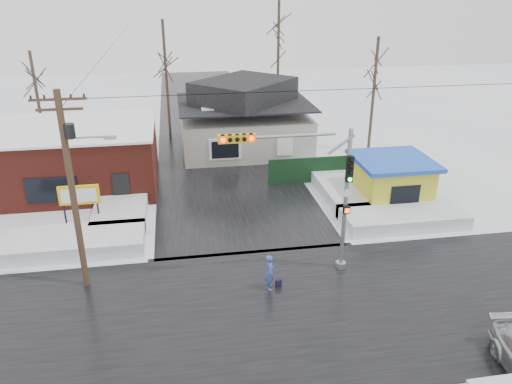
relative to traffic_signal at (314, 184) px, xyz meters
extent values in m
plane|color=white|center=(-2.43, -2.97, -4.54)|extent=(120.00, 120.00, 0.00)
cube|color=black|center=(-2.43, -2.97, -4.53)|extent=(10.00, 120.00, 0.02)
cube|color=black|center=(-2.43, -2.97, -4.53)|extent=(120.00, 10.00, 0.02)
cube|color=white|center=(-11.43, 4.03, -4.14)|extent=(7.00, 3.00, 0.80)
cube|color=white|center=(6.57, 4.03, -4.14)|extent=(7.00, 3.00, 0.80)
cube|color=white|center=(-9.43, 9.03, -4.14)|extent=(3.00, 8.00, 0.80)
cube|color=white|center=(4.57, 9.03, -4.14)|extent=(3.00, 8.00, 0.80)
cylinder|color=gray|center=(1.57, 0.03, -1.04)|extent=(0.20, 0.20, 7.00)
cylinder|color=gray|center=(1.57, 0.03, -4.39)|extent=(0.50, 0.50, 0.30)
cylinder|color=gray|center=(-1.43, 0.03, 2.26)|extent=(4.60, 0.14, 0.14)
cube|color=gold|center=(-3.43, 0.03, 2.26)|extent=(1.60, 0.28, 0.35)
sphere|color=#FF0C0C|center=(-4.03, -0.13, 2.26)|extent=(0.20, 0.20, 0.20)
sphere|color=#FF0C0C|center=(-2.83, -0.13, 2.26)|extent=(0.20, 0.20, 0.20)
cube|color=black|center=(1.57, -0.17, 0.66)|extent=(0.30, 0.22, 1.20)
sphere|color=#0CE533|center=(1.57, -0.31, 0.21)|extent=(0.18, 0.18, 0.18)
cube|color=black|center=(1.57, -0.17, -1.34)|extent=(0.30, 0.20, 0.35)
cylinder|color=#382619|center=(-10.43, 0.53, -0.04)|extent=(0.28, 0.28, 9.00)
cube|color=#382619|center=(-10.43, 0.53, 4.06)|extent=(2.20, 0.10, 0.10)
cube|color=#382619|center=(-10.43, 0.53, 3.66)|extent=(1.80, 0.10, 0.10)
cylinder|color=black|center=(-10.18, 0.53, 2.76)|extent=(0.44, 0.44, 0.60)
cylinder|color=gray|center=(-9.53, 0.53, 2.46)|extent=(1.80, 0.08, 0.08)
cube|color=gray|center=(-8.63, 0.53, 2.41)|extent=(0.50, 0.22, 0.12)
cube|color=maroon|center=(-13.43, 13.03, -2.54)|extent=(12.00, 8.00, 4.00)
cube|color=white|center=(-13.43, 13.03, -0.49)|extent=(12.20, 8.20, 0.15)
cube|color=black|center=(-13.43, 9.01, -3.14)|extent=(3.00, 0.08, 1.60)
cube|color=black|center=(-9.43, 9.01, -3.44)|extent=(1.00, 0.08, 2.20)
cylinder|color=black|center=(-12.33, 6.53, -3.64)|extent=(0.10, 0.10, 1.80)
cylinder|color=black|center=(-10.53, 6.53, -3.64)|extent=(0.10, 0.10, 1.80)
cube|color=gold|center=(-11.43, 6.53, -2.54)|extent=(2.20, 0.18, 1.10)
cube|color=white|center=(-11.43, 6.42, -2.54)|extent=(1.90, 0.02, 0.80)
cube|color=#ADA69C|center=(-0.43, 19.03, -3.04)|extent=(10.00, 8.00, 3.00)
cube|color=black|center=(-0.43, 19.03, -0.64)|extent=(10.40, 8.40, 0.12)
pyramid|color=black|center=(-0.43, 19.03, 0.32)|extent=(9.00, 7.00, 1.80)
cube|color=maroon|center=(2.77, 20.03, 0.36)|extent=(0.70, 0.70, 1.40)
cube|color=white|center=(-2.43, 14.98, -3.14)|extent=(2.40, 0.12, 1.60)
cube|color=gold|center=(7.07, 7.03, -3.24)|extent=(4.00, 4.00, 2.60)
cube|color=#1C34D3|center=(7.07, 7.03, -1.79)|extent=(4.60, 4.60, 0.25)
cube|color=black|center=(7.07, 5.00, -3.24)|extent=(1.80, 0.06, 1.20)
cube|color=black|center=(4.07, 11.03, -3.64)|extent=(8.00, 0.12, 1.80)
cylinder|color=#332821|center=(-6.43, 23.03, 0.46)|extent=(0.24, 0.24, 10.00)
cylinder|color=#332821|center=(3.57, 25.03, 1.46)|extent=(0.24, 0.24, 12.00)
cylinder|color=#332821|center=(9.57, 17.03, -0.04)|extent=(0.24, 0.24, 9.00)
cylinder|color=#332821|center=(-16.43, 21.03, -0.54)|extent=(0.24, 0.24, 8.00)
imported|color=#394DA2|center=(-2.18, -1.19, -3.68)|extent=(0.53, 0.69, 1.71)
cube|color=black|center=(-1.77, -1.13, -4.36)|extent=(0.30, 0.21, 0.35)
camera|label=1|loc=(-5.94, -19.92, 8.41)|focal=35.00mm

